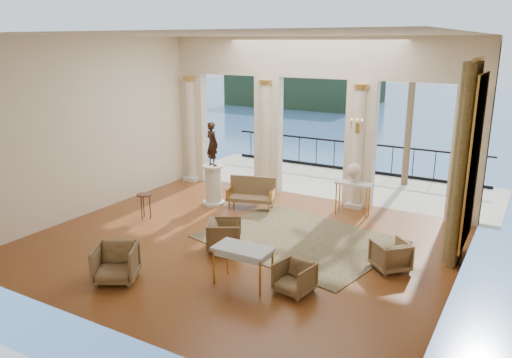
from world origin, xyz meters
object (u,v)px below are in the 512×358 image
Objects in this scene: pedestal at (213,186)px; side_table at (145,198)px; settee at (252,193)px; console_table at (353,188)px; armchair_a at (116,261)px; armchair_c at (390,254)px; game_table at (243,251)px; armchair_d at (225,234)px; armchair_b at (294,276)px; statue at (212,144)px.

pedestal reaches higher than side_table.
console_table is (2.55, 0.83, 0.30)m from settee.
armchair_a is 5.30m from armchair_c.
armchair_d is at bearing 133.88° from game_table.
side_table is at bearing 172.07° from armchair_b.
settee is 4.43m from game_table.
game_table is 0.97× the size of pedestal.
pedestal is (-1.03, 4.68, 0.14)m from armchair_a.
statue is (-5.36, 1.62, 1.37)m from armchair_c.
armchair_a is 1.18× the size of armchair_c.
console_table is at bearing 17.19° from pedestal.
console_table is (0.44, 4.72, 0.06)m from game_table.
armchair_a is at bearing 126.53° from armchair_d.
settee reaches higher than armchair_a.
armchair_b is 0.56× the size of pedestal.
console_table is (2.58, 5.79, 0.33)m from armchair_a.
statue reaches higher than side_table.
game_table reaches higher than armchair_b.
side_table is at bearing -115.54° from pedestal.
game_table is 1.69× the size of side_table.
armchair_c is at bearing 40.70° from game_table.
console_table is (1.62, 3.56, 0.35)m from armchair_d.
statue is at bearing 0.00° from pedestal.
pedestal is at bearing 150.42° from armchair_b.
statue reaches higher than game_table.
armchair_d reaches higher than armchair_c.
pedestal is (-3.17, 3.61, -0.12)m from game_table.
pedestal reaches higher than armchair_a.
pedestal is at bearing -0.00° from statue.
armchair_b is 4.80m from settee.
armchair_a is 1.22× the size of side_table.
game_table is at bearing -48.71° from pedestal.
settee is 1.15× the size of statue.
game_table is 4.74m from console_table.
armchair_d is at bearing -31.91° from armchair_c.
settee reaches higher than game_table.
armchair_a is 6.35m from console_table.
pedestal is (-5.36, 1.62, 0.20)m from armchair_c.
pedestal reaches higher than settee.
console_table reaches higher than armchair_d.
armchair_c is 3.47m from armchair_d.
armchair_d is 3.15m from pedestal.
armchair_a reaches higher than game_table.
armchair_a reaches higher than side_table.
statue is at bearing -62.43° from armchair_c.
pedestal reaches higher than armchair_d.
pedestal reaches higher than console_table.
armchair_b is 1.04m from game_table.
armchair_a is 3.45m from side_table.
armchair_d is 0.68× the size of game_table.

